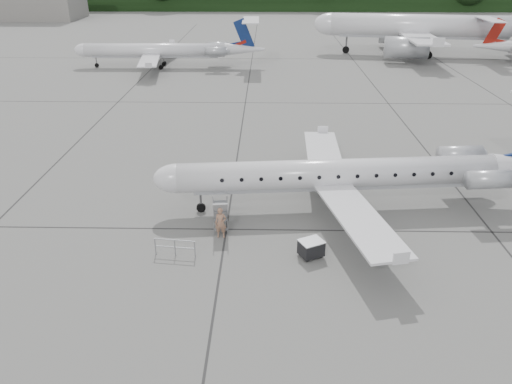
# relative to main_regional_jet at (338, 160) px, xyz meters

# --- Properties ---
(ground) EXTENTS (320.00, 320.00, 0.00)m
(ground) POSITION_rel_main_regional_jet_xyz_m (-1.64, -7.53, -3.28)
(ground) COLOR slate
(ground) RESTS_ON ground
(main_regional_jet) EXTENTS (27.24, 20.79, 6.56)m
(main_regional_jet) POSITION_rel_main_regional_jet_xyz_m (0.00, 0.00, 0.00)
(main_regional_jet) COLOR silver
(main_regional_jet) RESTS_ON ground
(airstair) EXTENTS (1.05, 2.17, 2.06)m
(airstair) POSITION_rel_main_regional_jet_xyz_m (-7.15, -2.71, -2.25)
(airstair) COLOR silver
(airstair) RESTS_ON ground
(passenger) EXTENTS (0.67, 0.44, 1.83)m
(passenger) POSITION_rel_main_regional_jet_xyz_m (-7.04, -3.90, -2.36)
(passenger) COLOR #91664F
(passenger) RESTS_ON ground
(safety_railing) EXTENTS (2.19, 0.34, 1.00)m
(safety_railing) POSITION_rel_main_regional_jet_xyz_m (-9.35, -5.98, -2.78)
(safety_railing) COLOR gray
(safety_railing) RESTS_ON ground
(baggage_cart) EXTENTS (1.50, 1.41, 1.03)m
(baggage_cart) POSITION_rel_main_regional_jet_xyz_m (-2.01, -5.88, -2.76)
(baggage_cart) COLOR black
(baggage_cart) RESTS_ON ground
(bg_narrowbody) EXTENTS (38.30, 30.03, 12.57)m
(bg_narrowbody) POSITION_rel_main_regional_jet_xyz_m (19.44, 54.11, 3.00)
(bg_narrowbody) COLOR silver
(bg_narrowbody) RESTS_ON ground
(bg_regional_left) EXTENTS (25.92, 18.85, 6.72)m
(bg_regional_left) POSITION_rel_main_regional_jet_xyz_m (-20.46, 43.65, 0.08)
(bg_regional_left) COLOR silver
(bg_regional_left) RESTS_ON ground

